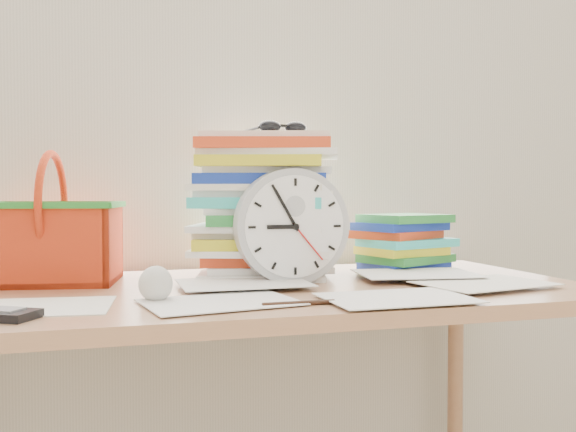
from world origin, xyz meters
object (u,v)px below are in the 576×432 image
object	(u,v)px
desk	(264,320)
clock	(292,226)
basket	(52,218)
book_stack	(400,242)
paper_stack	(264,205)

from	to	relation	value
desk	clock	bearing A→B (deg)	19.70
clock	basket	size ratio (longest dim) A/B	0.89
book_stack	clock	bearing A→B (deg)	-155.40
paper_stack	clock	distance (m)	0.15
desk	clock	size ratio (longest dim) A/B	5.49
basket	book_stack	bearing A→B (deg)	9.79
book_stack	paper_stack	bearing A→B (deg)	-178.27
desk	book_stack	world-z (taller)	book_stack
book_stack	desk	bearing A→B (deg)	-156.20
paper_stack	book_stack	xyz separation A→B (m)	(0.37, 0.01, -0.10)
desk	book_stack	size ratio (longest dim) A/B	5.65
desk	basket	xyz separation A→B (m)	(-0.44, 0.18, 0.22)
paper_stack	desk	bearing A→B (deg)	-104.17
paper_stack	book_stack	size ratio (longest dim) A/B	1.38
paper_stack	book_stack	distance (m)	0.38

